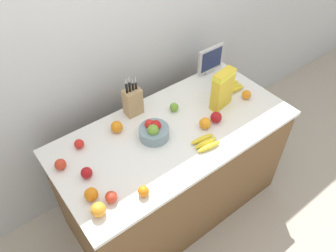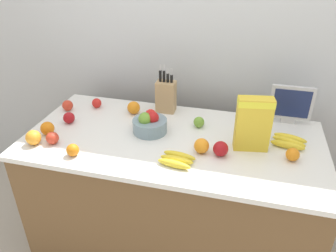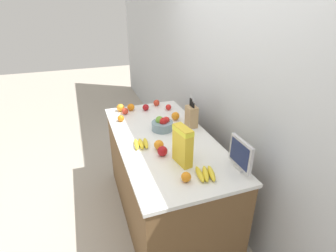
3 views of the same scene
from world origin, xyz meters
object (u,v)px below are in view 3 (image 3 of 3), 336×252
(cereal_box, at_px, (182,144))
(fruit_bowl, at_px, (162,125))
(banana_bunch_left, at_px, (206,174))
(small_monitor, at_px, (241,154))
(knife_block, at_px, (191,116))
(apple_middle, at_px, (146,107))
(orange_near_bowl, at_px, (186,177))
(orange_by_cereal, at_px, (175,116))
(banana_bunch_right, at_px, (141,144))
(orange_mid_left, at_px, (121,118))
(apple_rightmost, at_px, (156,103))
(apple_by_knife_block, at_px, (186,137))
(orange_front_right, at_px, (121,108))
(apple_near_bananas, at_px, (162,151))
(apple_leftmost, at_px, (168,107))
(apple_front, at_px, (125,111))
(orange_front_center, at_px, (131,107))
(orange_front_left, at_px, (159,145))

(cereal_box, distance_m, fruit_bowl, 0.61)
(fruit_bowl, relative_size, banana_bunch_left, 0.99)
(small_monitor, xyz_separation_m, fruit_bowl, (-0.82, -0.33, -0.08))
(knife_block, xyz_separation_m, apple_middle, (-0.55, -0.32, -0.07))
(orange_near_bowl, bearing_deg, orange_by_cereal, 163.12)
(banana_bunch_right, distance_m, orange_mid_left, 0.56)
(banana_bunch_left, height_order, orange_by_cereal, orange_by_cereal)
(orange_near_bowl, bearing_deg, apple_rightmost, 170.84)
(cereal_box, xyz_separation_m, apple_rightmost, (-1.22, 0.18, -0.13))
(apple_by_knife_block, bearing_deg, banana_bunch_left, -7.80)
(knife_block, xyz_separation_m, cereal_box, (0.57, -0.33, 0.06))
(small_monitor, xyz_separation_m, orange_near_bowl, (-0.00, -0.42, -0.10))
(small_monitor, relative_size, apple_rightmost, 3.53)
(fruit_bowl, bearing_deg, orange_mid_left, -133.10)
(banana_bunch_right, relative_size, orange_mid_left, 2.83)
(banana_bunch_left, distance_m, orange_front_right, 1.45)
(fruit_bowl, xyz_separation_m, apple_near_bananas, (0.44, -0.15, -0.01))
(apple_leftmost, bearing_deg, orange_mid_left, -77.27)
(apple_front, xyz_separation_m, orange_near_bowl, (1.31, 0.17, -0.00))
(orange_front_center, bearing_deg, apple_front, -44.82)
(apple_rightmost, distance_m, orange_front_right, 0.43)
(banana_bunch_right, bearing_deg, orange_by_cereal, 130.59)
(orange_front_left, xyz_separation_m, orange_front_right, (-0.93, -0.15, 0.00))
(apple_leftmost, relative_size, apple_rightmost, 0.91)
(orange_front_left, bearing_deg, apple_front, -171.62)
(banana_bunch_left, bearing_deg, apple_by_knife_block, 172.20)
(orange_near_bowl, bearing_deg, orange_front_right, -171.88)
(banana_bunch_left, relative_size, orange_front_right, 2.44)
(banana_bunch_right, xyz_separation_m, apple_by_knife_block, (0.05, 0.40, 0.01))
(banana_bunch_left, xyz_separation_m, banana_bunch_right, (-0.58, -0.33, -0.00))
(knife_block, bearing_deg, orange_front_left, -54.26)
(fruit_bowl, bearing_deg, banana_bunch_right, -49.65)
(cereal_box, xyz_separation_m, orange_front_right, (-1.19, -0.26, -0.12))
(knife_block, bearing_deg, orange_front_center, -141.60)
(orange_front_right, bearing_deg, orange_near_bowl, 8.12)
(apple_rightmost, bearing_deg, cereal_box, -8.16)
(apple_by_knife_block, height_order, apple_front, apple_front)
(small_monitor, relative_size, orange_mid_left, 3.72)
(banana_bunch_right, bearing_deg, small_monitor, 45.57)
(apple_near_bananas, bearing_deg, apple_by_knife_block, 120.77)
(apple_leftmost, distance_m, orange_front_left, 0.87)
(orange_mid_left, bearing_deg, apple_near_bananas, 14.55)
(orange_mid_left, distance_m, orange_near_bowl, 1.17)
(fruit_bowl, distance_m, orange_mid_left, 0.48)
(orange_near_bowl, bearing_deg, apple_middle, 176.88)
(banana_bunch_left, xyz_separation_m, orange_front_right, (-1.40, -0.36, 0.02))
(orange_front_center, height_order, orange_near_bowl, orange_front_center)
(apple_middle, bearing_deg, small_monitor, 14.64)
(apple_leftmost, xyz_separation_m, apple_rightmost, (-0.17, -0.09, 0.00))
(banana_bunch_left, distance_m, apple_front, 1.34)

